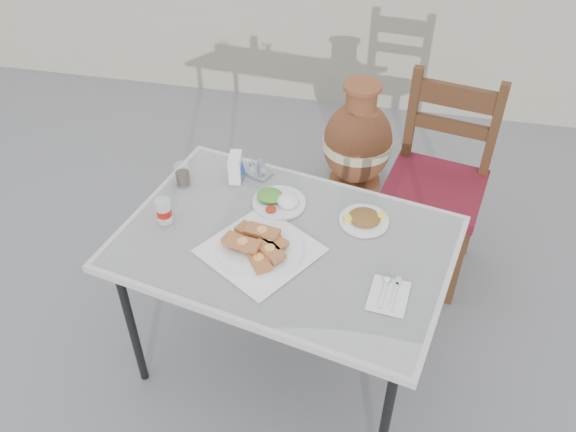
% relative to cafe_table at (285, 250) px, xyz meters
% --- Properties ---
extents(ground, '(80.00, 80.00, 0.00)m').
position_rel_cafe_table_xyz_m(ground, '(-0.07, 0.02, -0.73)').
color(ground, slate).
rests_on(ground, ground).
extents(cafe_table, '(1.43, 1.11, 0.78)m').
position_rel_cafe_table_xyz_m(cafe_table, '(0.00, 0.00, 0.00)').
color(cafe_table, black).
rests_on(cafe_table, ground).
extents(pide_plate, '(0.52, 0.52, 0.08)m').
position_rel_cafe_table_xyz_m(pide_plate, '(-0.08, -0.08, 0.09)').
color(pide_plate, silver).
rests_on(pide_plate, cafe_table).
extents(salad_rice_plate, '(0.22, 0.22, 0.06)m').
position_rel_cafe_table_xyz_m(salad_rice_plate, '(-0.07, 0.21, 0.08)').
color(salad_rice_plate, silver).
rests_on(salad_rice_plate, cafe_table).
extents(salad_chopped_plate, '(0.20, 0.20, 0.04)m').
position_rel_cafe_table_xyz_m(salad_chopped_plate, '(0.29, 0.17, 0.07)').
color(salad_chopped_plate, silver).
rests_on(salad_chopped_plate, cafe_table).
extents(soda_can, '(0.06, 0.06, 0.11)m').
position_rel_cafe_table_xyz_m(soda_can, '(-0.50, 0.01, 0.11)').
color(soda_can, silver).
rests_on(soda_can, cafe_table).
extents(cola_glass, '(0.07, 0.07, 0.10)m').
position_rel_cafe_table_xyz_m(cola_glass, '(-0.51, 0.26, 0.10)').
color(cola_glass, white).
rests_on(cola_glass, cafe_table).
extents(napkin_holder, '(0.07, 0.11, 0.12)m').
position_rel_cafe_table_xyz_m(napkin_holder, '(-0.29, 0.34, 0.12)').
color(napkin_holder, silver).
rests_on(napkin_holder, cafe_table).
extents(condiment_caddy, '(0.12, 0.11, 0.07)m').
position_rel_cafe_table_xyz_m(condiment_caddy, '(-0.20, 0.39, 0.08)').
color(condiment_caddy, '#B9B9C0').
rests_on(condiment_caddy, cafe_table).
extents(cutlery_napkin, '(0.15, 0.20, 0.01)m').
position_rel_cafe_table_xyz_m(cutlery_napkin, '(0.42, -0.20, 0.06)').
color(cutlery_napkin, silver).
rests_on(cutlery_napkin, cafe_table).
extents(chair, '(0.55, 0.55, 1.06)m').
position_rel_cafe_table_xyz_m(chair, '(0.60, 0.81, -0.18)').
color(chair, '#38210F').
rests_on(chair, ground).
extents(terracotta_urn, '(0.42, 0.42, 0.74)m').
position_rel_cafe_table_xyz_m(terracotta_urn, '(0.15, 1.37, -0.38)').
color(terracotta_urn, brown).
rests_on(terracotta_urn, ground).
extents(back_wall, '(6.00, 0.25, 1.20)m').
position_rel_cafe_table_xyz_m(back_wall, '(-0.07, 2.52, -0.13)').
color(back_wall, '#9D9783').
rests_on(back_wall, ground).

